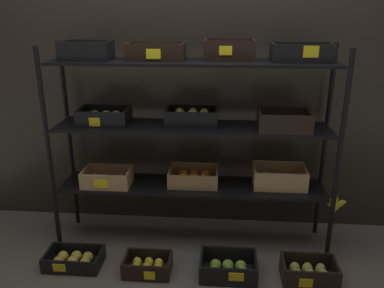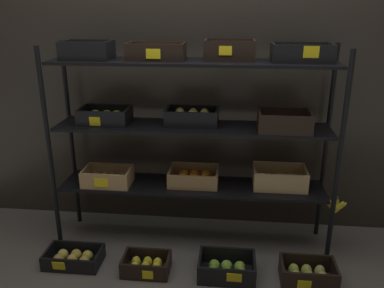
{
  "view_description": "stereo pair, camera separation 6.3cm",
  "coord_description": "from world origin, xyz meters",
  "px_view_note": "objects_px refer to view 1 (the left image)",
  "views": [
    {
      "loc": [
        0.21,
        -2.6,
        1.68
      ],
      "look_at": [
        0.0,
        0.0,
        0.76
      ],
      "focal_mm": 37.61,
      "sensor_mm": 36.0,
      "label": 1
    },
    {
      "loc": [
        0.27,
        -2.6,
        1.68
      ],
      "look_at": [
        0.0,
        0.0,
        0.76
      ],
      "focal_mm": 37.61,
      "sensor_mm": 36.0,
      "label": 2
    }
  ],
  "objects_px": {
    "crate_ground_lemon": "(148,266)",
    "crate_ground_pear": "(309,273)",
    "crate_ground_apple_green": "(228,268)",
    "display_rack": "(195,123)",
    "crate_ground_apple_gold": "(74,260)"
  },
  "relations": [
    {
      "from": "crate_ground_pear",
      "to": "display_rack",
      "type": "bearing_deg",
      "value": 151.63
    },
    {
      "from": "display_rack",
      "to": "crate_ground_apple_green",
      "type": "xyz_separation_m",
      "value": [
        0.25,
        -0.4,
        -0.86
      ]
    },
    {
      "from": "crate_ground_apple_gold",
      "to": "crate_ground_pear",
      "type": "height_order",
      "value": "crate_ground_pear"
    },
    {
      "from": "crate_ground_pear",
      "to": "crate_ground_lemon",
      "type": "bearing_deg",
      "value": -179.97
    },
    {
      "from": "display_rack",
      "to": "crate_ground_lemon",
      "type": "relative_size",
      "value": 6.52
    },
    {
      "from": "crate_ground_apple_gold",
      "to": "crate_ground_pear",
      "type": "distance_m",
      "value": 1.55
    },
    {
      "from": "display_rack",
      "to": "crate_ground_pear",
      "type": "bearing_deg",
      "value": -28.37
    },
    {
      "from": "crate_ground_lemon",
      "to": "crate_ground_pear",
      "type": "distance_m",
      "value": 1.04
    },
    {
      "from": "display_rack",
      "to": "crate_ground_apple_gold",
      "type": "xyz_separation_m",
      "value": [
        -0.79,
        -0.38,
        -0.87
      ]
    },
    {
      "from": "crate_ground_lemon",
      "to": "crate_ground_apple_green",
      "type": "relative_size",
      "value": 0.84
    },
    {
      "from": "display_rack",
      "to": "crate_ground_apple_green",
      "type": "height_order",
      "value": "display_rack"
    },
    {
      "from": "crate_ground_apple_green",
      "to": "crate_ground_pear",
      "type": "height_order",
      "value": "crate_ground_pear"
    },
    {
      "from": "crate_ground_apple_green",
      "to": "display_rack",
      "type": "bearing_deg",
      "value": 122.03
    },
    {
      "from": "crate_ground_lemon",
      "to": "crate_ground_apple_green",
      "type": "height_order",
      "value": "crate_ground_apple_green"
    },
    {
      "from": "crate_ground_apple_gold",
      "to": "crate_ground_lemon",
      "type": "bearing_deg",
      "value": -3.75
    }
  ]
}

